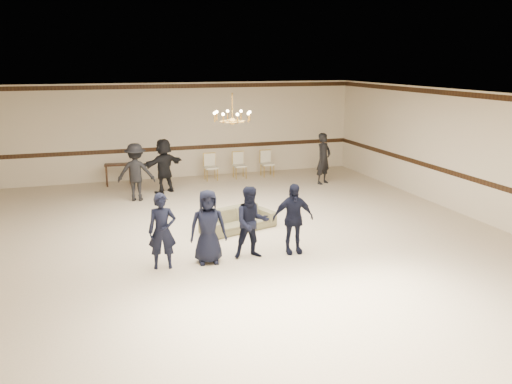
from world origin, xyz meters
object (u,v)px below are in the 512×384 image
Objects in this scene: chandelier at (232,107)px; adult_left at (136,172)px; boy_a at (162,231)px; banquet_chair_mid at (240,165)px; boy_b at (208,227)px; boy_d at (293,218)px; boy_c at (252,223)px; banquet_chair_left at (211,167)px; banquet_chair_right at (267,164)px; settee at (238,219)px; console_table at (119,174)px; adult_right at (324,159)px; adult_mid at (164,166)px.

chandelier is 0.57× the size of adult_left.
banquet_chair_mid is at bearing 70.80° from boy_a.
boy_b and boy_d have the same top height.
boy_c is at bearing 7.67° from boy_a.
banquet_chair_mid is at bearing 87.84° from boy_d.
banquet_chair_right is at bearing -2.27° from banquet_chair_left.
boy_b is (0.90, 0.00, 0.00)m from boy_a.
settee is 2.16× the size of console_table.
banquet_chair_left is (0.89, 7.28, -0.30)m from boy_c.
adult_right is at bearing -27.98° from banquet_chair_left.
adult_mid reaches higher than console_table.
banquet_chair_right is (2.64, 5.46, 0.18)m from settee.
settee is at bearing -83.27° from chandelier.
boy_c is (-0.21, -2.12, -2.13)m from chandelier.
banquet_chair_left is at bearing 95.66° from boy_d.
adult_left reaches higher than console_table.
banquet_chair_right is at bearing 69.21° from boy_b.
adult_right reaches higher than banquet_chair_mid.
settee is at bearing 86.98° from boy_c.
boy_b is at bearing -175.29° from boy_c.
adult_right is at bearing -37.61° from banquet_chair_mid.
adult_mid is 1.96m from console_table.
boy_b is 7.65m from adult_right.
chandelier reaches higher than adult_mid.
boy_c is 6.12m from adult_mid.
boy_a is 7.77m from banquet_chair_left.
settee is at bearing 49.29° from boy_a.
settee is at bearing -116.13° from banquet_chair_right.
adult_right is (3.35, 5.66, 0.08)m from boy_d.
boy_b is 7.50m from banquet_chair_left.
adult_left is (-1.96, 3.24, -2.05)m from chandelier.
adult_right reaches higher than banquet_chair_left.
banquet_chair_right is (4.64, 1.92, -0.39)m from adult_left.
banquet_chair_left is (2.64, 1.92, -0.39)m from adult_left.
console_table is at bearing -66.02° from adult_left.
adult_right is 6.63m from console_table.
adult_right is (4.04, 3.54, -2.05)m from chandelier.
console_table is (-2.11, 7.48, -0.39)m from boy_c.
settee is 5.71m from banquet_chair_mid.
boy_c is 1.90m from settee.
boy_c is 7.53m from banquet_chair_mid.
boy_d is at bearing -62.08° from console_table.
console_table is (-1.26, 1.42, -0.48)m from adult_mid.
settee is 6.07m from banquet_chair_right.
settee is at bearing 133.69° from adult_left.
adult_left is 3.28m from banquet_chair_left.
adult_left and adult_mid have the same top height.
banquet_chair_mid is at bearing 72.01° from chandelier.
boy_a is 1.00× the size of boy_b.
banquet_chair_mid is 1.00× the size of banquet_chair_right.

